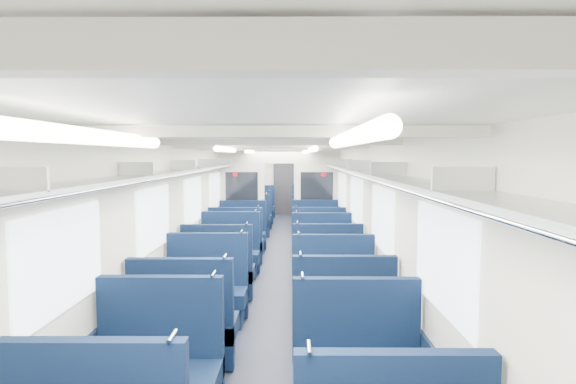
# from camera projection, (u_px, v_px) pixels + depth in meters

# --- Properties ---
(floor) EXTENTS (2.80, 18.00, 0.01)m
(floor) POSITION_uv_depth(u_px,v_px,m) (276.00, 274.00, 8.73)
(floor) COLOR black
(floor) RESTS_ON ground
(ceiling) EXTENTS (2.80, 18.00, 0.01)m
(ceiling) POSITION_uv_depth(u_px,v_px,m) (276.00, 146.00, 8.55)
(ceiling) COLOR silver
(ceiling) RESTS_ON wall_left
(wall_left) EXTENTS (0.02, 18.00, 2.35)m
(wall_left) POSITION_uv_depth(u_px,v_px,m) (199.00, 211.00, 8.65)
(wall_left) COLOR beige
(wall_left) RESTS_ON floor
(dado_left) EXTENTS (0.03, 17.90, 0.70)m
(dado_left) POSITION_uv_depth(u_px,v_px,m) (201.00, 255.00, 8.72)
(dado_left) COLOR black
(dado_left) RESTS_ON floor
(wall_right) EXTENTS (0.02, 18.00, 2.35)m
(wall_right) POSITION_uv_depth(u_px,v_px,m) (353.00, 211.00, 8.63)
(wall_right) COLOR beige
(wall_right) RESTS_ON floor
(dado_right) EXTENTS (0.03, 17.90, 0.70)m
(dado_right) POSITION_uv_depth(u_px,v_px,m) (351.00, 256.00, 8.70)
(dado_right) COLOR black
(dado_right) RESTS_ON floor
(wall_far) EXTENTS (2.80, 0.02, 2.35)m
(wall_far) POSITION_uv_depth(u_px,v_px,m) (284.00, 183.00, 17.62)
(wall_far) COLOR beige
(wall_far) RESTS_ON floor
(luggage_rack_left) EXTENTS (0.36, 17.40, 0.18)m
(luggage_rack_left) POSITION_uv_depth(u_px,v_px,m) (209.00, 167.00, 8.59)
(luggage_rack_left) COLOR #B2B5BA
(luggage_rack_left) RESTS_ON wall_left
(luggage_rack_right) EXTENTS (0.36, 17.40, 0.18)m
(luggage_rack_right) POSITION_uv_depth(u_px,v_px,m) (343.00, 167.00, 8.57)
(luggage_rack_right) COLOR #B2B5BA
(luggage_rack_right) RESTS_ON wall_right
(windows) EXTENTS (2.78, 15.60, 0.75)m
(windows) POSITION_uv_depth(u_px,v_px,m) (275.00, 200.00, 8.17)
(windows) COLOR white
(windows) RESTS_ON wall_left
(ceiling_fittings) EXTENTS (2.70, 16.06, 0.11)m
(ceiling_fittings) POSITION_uv_depth(u_px,v_px,m) (275.00, 149.00, 8.30)
(ceiling_fittings) COLOR beige
(ceiling_fittings) RESTS_ON ceiling
(end_door) EXTENTS (0.75, 0.06, 2.00)m
(end_door) POSITION_uv_depth(u_px,v_px,m) (284.00, 188.00, 17.57)
(end_door) COLOR black
(end_door) RESTS_ON floor
(bulkhead) EXTENTS (2.80, 0.10, 2.35)m
(bulkhead) POSITION_uv_depth(u_px,v_px,m) (279.00, 196.00, 11.10)
(bulkhead) COLOR beige
(bulkhead) RESTS_ON floor
(seat_6) EXTENTS (1.07, 0.59, 1.19)m
(seat_6) POSITION_uv_depth(u_px,v_px,m) (157.00, 374.00, 3.94)
(seat_6) COLOR #0B1A36
(seat_6) RESTS_ON floor
(seat_7) EXTENTS (1.07, 0.59, 1.19)m
(seat_7) POSITION_uv_depth(u_px,v_px,m) (358.00, 378.00, 3.88)
(seat_7) COLOR #0B1A36
(seat_7) RESTS_ON floor
(seat_8) EXTENTS (1.07, 0.59, 1.19)m
(seat_8) POSITION_uv_depth(u_px,v_px,m) (184.00, 330.00, 4.93)
(seat_8) COLOR #0B1A36
(seat_8) RESTS_ON floor
(seat_9) EXTENTS (1.07, 0.59, 1.19)m
(seat_9) POSITION_uv_depth(u_px,v_px,m) (342.00, 326.00, 5.06)
(seat_9) COLOR #0B1A36
(seat_9) RESTS_ON floor
(seat_10) EXTENTS (1.07, 0.59, 1.19)m
(seat_10) POSITION_uv_depth(u_px,v_px,m) (206.00, 295.00, 6.19)
(seat_10) COLOR #0B1A36
(seat_10) RESTS_ON floor
(seat_11) EXTENTS (1.07, 0.59, 1.19)m
(seat_11) POSITION_uv_depth(u_px,v_px,m) (334.00, 297.00, 6.07)
(seat_11) COLOR #0B1A36
(seat_11) RESTS_ON floor
(seat_12) EXTENTS (1.07, 0.59, 1.19)m
(seat_12) POSITION_uv_depth(u_px,v_px,m) (219.00, 274.00, 7.25)
(seat_12) COLOR #0B1A36
(seat_12) RESTS_ON floor
(seat_13) EXTENTS (1.07, 0.59, 1.19)m
(seat_13) POSITION_uv_depth(u_px,v_px,m) (327.00, 273.00, 7.33)
(seat_13) COLOR #0B1A36
(seat_13) RESTS_ON floor
(seat_14) EXTENTS (1.07, 0.59, 1.19)m
(seat_14) POSITION_uv_depth(u_px,v_px,m) (230.00, 256.00, 8.59)
(seat_14) COLOR #0B1A36
(seat_14) RESTS_ON floor
(seat_15) EXTENTS (1.07, 0.59, 1.19)m
(seat_15) POSITION_uv_depth(u_px,v_px,m) (322.00, 258.00, 8.41)
(seat_15) COLOR #0B1A36
(seat_15) RESTS_ON floor
(seat_16) EXTENTS (1.07, 0.59, 1.19)m
(seat_16) POSITION_uv_depth(u_px,v_px,m) (236.00, 245.00, 9.59)
(seat_16) COLOR #0B1A36
(seat_16) RESTS_ON floor
(seat_17) EXTENTS (1.07, 0.59, 1.19)m
(seat_17) POSITION_uv_depth(u_px,v_px,m) (318.00, 245.00, 9.61)
(seat_17) COLOR #0B1A36
(seat_17) RESTS_ON floor
(seat_18) EXTENTS (1.07, 0.59, 1.19)m
(seat_18) POSITION_uv_depth(u_px,v_px,m) (242.00, 236.00, 10.76)
(seat_18) COLOR #0B1A36
(seat_18) RESTS_ON floor
(seat_19) EXTENTS (1.07, 0.59, 1.19)m
(seat_19) POSITION_uv_depth(u_px,v_px,m) (315.00, 235.00, 10.86)
(seat_19) COLOR #0B1A36
(seat_19) RESTS_ON floor
(seat_20) EXTENTS (1.07, 0.59, 1.19)m
(seat_20) POSITION_uv_depth(u_px,v_px,m) (250.00, 223.00, 12.81)
(seat_20) COLOR #0B1A36
(seat_20) RESTS_ON floor
(seat_21) EXTENTS (1.07, 0.59, 1.19)m
(seat_21) POSITION_uv_depth(u_px,v_px,m) (312.00, 223.00, 12.83)
(seat_21) COLOR #0B1A36
(seat_21) RESTS_ON floor
(seat_22) EXTENTS (1.07, 0.59, 1.19)m
(seat_22) POSITION_uv_depth(u_px,v_px,m) (253.00, 218.00, 13.90)
(seat_22) COLOR #0B1A36
(seat_22) RESTS_ON floor
(seat_23) EXTENTS (1.07, 0.59, 1.19)m
(seat_23) POSITION_uv_depth(u_px,v_px,m) (310.00, 217.00, 13.95)
(seat_23) COLOR #0B1A36
(seat_23) RESTS_ON floor
(seat_24) EXTENTS (1.07, 0.59, 1.19)m
(seat_24) POSITION_uv_depth(u_px,v_px,m) (257.00, 212.00, 15.16)
(seat_24) COLOR #0B1A36
(seat_24) RESTS_ON floor
(seat_25) EXTENTS (1.07, 0.59, 1.19)m
(seat_25) POSITION_uv_depth(u_px,v_px,m) (309.00, 213.00, 15.05)
(seat_25) COLOR #0B1A36
(seat_25) RESTS_ON floor
(seat_26) EXTENTS (1.07, 0.59, 1.19)m
(seat_26) POSITION_uv_depth(u_px,v_px,m) (259.00, 208.00, 16.30)
(seat_26) COLOR #0B1A36
(seat_26) RESTS_ON floor
(seat_27) EXTENTS (1.07, 0.59, 1.19)m
(seat_27) POSITION_uv_depth(u_px,v_px,m) (307.00, 209.00, 16.28)
(seat_27) COLOR #0B1A36
(seat_27) RESTS_ON floor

